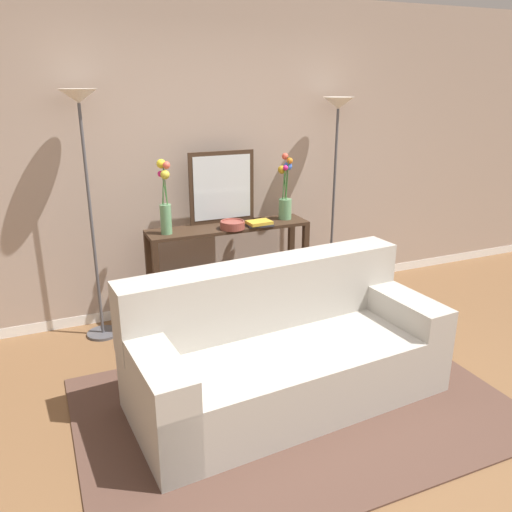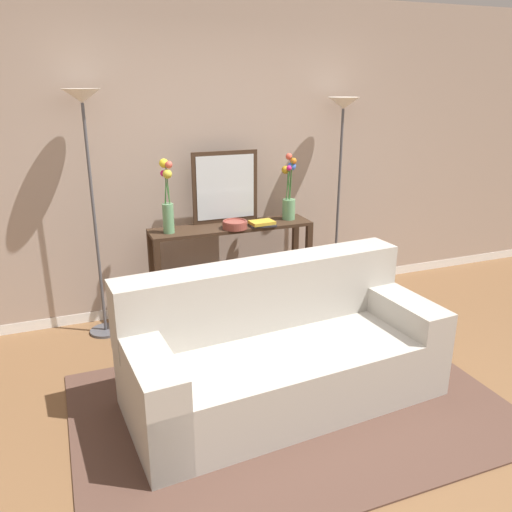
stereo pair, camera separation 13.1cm
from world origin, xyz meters
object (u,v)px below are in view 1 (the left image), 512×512
Objects in this scene: floor_lamp_right at (336,143)px; vase_tall_flowers at (165,202)px; fruit_bowl at (232,225)px; book_row_under_console at (190,317)px; wall_mirror at (222,187)px; book_stack at (259,223)px; console_table at (229,255)px; vase_short_flowers at (285,194)px; couch at (284,353)px; floor_lamp_left at (84,148)px.

floor_lamp_right is 3.15× the size of vase_tall_flowers.
floor_lamp_right is at bearing 3.56° from vase_tall_flowers.
book_row_under_console is (-0.38, 0.09, -0.82)m from fruit_bowl.
floor_lamp_right reaches higher than fruit_bowl.
wall_mirror is 0.44m from book_stack.
fruit_bowl is (0.54, -0.07, -0.23)m from vase_tall_flowers.
vase_tall_flowers is at bearing -176.44° from floor_lamp_right.
console_table is 3.48× the size of book_row_under_console.
wall_mirror reaches higher than console_table.
vase_tall_flowers is 0.59m from fruit_bowl.
couch is at bearing -116.19° from vase_short_flowers.
vase_tall_flowers is at bearing -10.15° from floor_lamp_left.
vase_short_flowers is (1.65, -0.05, -0.47)m from floor_lamp_left.
vase_tall_flowers is at bearing 172.66° from fruit_bowl.
vase_tall_flowers is at bearing 174.52° from book_stack.
floor_lamp_right is 3.05× the size of wall_mirror.
wall_mirror is at bearing 85.95° from couch.
book_row_under_console is at bearing -5.99° from floor_lamp_left.
couch is 1.49× the size of console_table.
book_stack is at bearing 73.84° from couch.
book_stack reaches higher than book_row_under_console.
floor_lamp_right is 4.67× the size of book_row_under_console.
floor_lamp_right is 2.03m from book_row_under_console.
book_row_under_console is at bearing -160.45° from wall_mirror.
wall_mirror is (0.10, 1.44, 0.83)m from couch.
book_row_under_console is at bearing 170.85° from book_stack.
vase_short_flowers is at bearing 12.38° from fruit_bowl.
vase_short_flowers is (0.65, 1.33, 0.75)m from couch.
floor_lamp_left is at bearing 171.22° from fruit_bowl.
fruit_bowl is at bearing -8.78° from floor_lamp_left.
wall_mirror reaches higher than book_stack.
wall_mirror is (-1.08, 0.06, -0.33)m from floor_lamp_right.
floor_lamp_right is at bearing 3.01° from book_row_under_console.
fruit_bowl reaches higher than console_table.
couch is 1.06× the size of floor_lamp_left.
vase_short_flowers is 0.39m from book_stack.
book_stack is (0.25, -0.23, -0.29)m from wall_mirror.
couch is 8.97× the size of book_stack.
console_table is at bearing -87.37° from wall_mirror.
floor_lamp_left is 1.17m from wall_mirror.
fruit_bowl is at bearing 85.02° from couch.
wall_mirror reaches higher than vase_tall_flowers.
console_table reaches higher than book_row_under_console.
floor_lamp_left reaches higher than wall_mirror.
book_row_under_console is at bearing 8.42° from vase_tall_flowers.
floor_lamp_right is (1.08, 0.08, 0.90)m from console_table.
wall_mirror is at bearing 16.25° from vase_tall_flowers.
floor_lamp_left is 2.19m from floor_lamp_right.
floor_lamp_right is at bearing 4.06° from console_table.
book_row_under_console is (0.73, -0.08, -1.48)m from floor_lamp_left.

